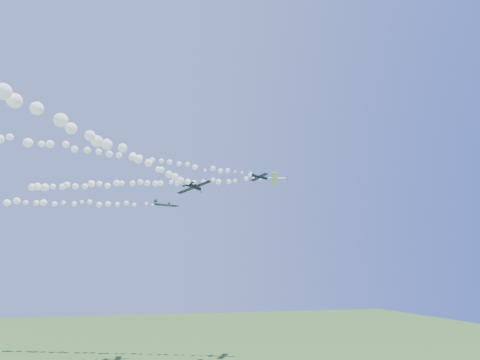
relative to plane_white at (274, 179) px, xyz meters
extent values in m
cylinder|color=silver|center=(-0.23, 0.09, 0.01)|extent=(6.69, 1.47, 1.29)
cone|color=silver|center=(3.11, -1.19, -0.19)|extent=(0.88, 0.96, 0.93)
cone|color=#AA2113|center=(3.57, -1.37, -0.22)|extent=(0.37, 0.34, 0.33)
cube|color=black|center=(3.44, -1.32, -0.21)|extent=(0.42, 0.67, 2.05)
cube|color=silver|center=(0.01, -0.04, -0.13)|extent=(4.25, 7.97, 2.53)
cube|color=silver|center=(-2.99, 1.16, 0.23)|extent=(1.83, 2.93, 0.94)
cube|color=#AA2113|center=(-2.98, 1.34, 0.81)|extent=(1.21, 0.79, 1.35)
sphere|color=black|center=(0.71, -0.15, 0.36)|extent=(1.12, 1.19, 1.03)
cylinder|color=#0C1534|center=(-6.36, -5.22, -0.93)|extent=(5.21, 3.04, 0.98)
cone|color=#0C1534|center=(-3.61, -4.25, -1.05)|extent=(0.91, 0.93, 0.75)
cone|color=silver|center=(-3.23, -4.12, -1.07)|extent=(0.36, 0.35, 0.26)
cube|color=black|center=(-3.33, -4.15, -1.06)|extent=(0.09, 0.33, 1.71)
cube|color=#0C1534|center=(-6.15, -5.16, -1.05)|extent=(3.51, 6.69, 0.92)
cube|color=#0C1534|center=(-8.65, -6.03, -0.79)|extent=(1.51, 2.45, 0.36)
cube|color=silver|center=(-8.72, -6.00, -0.30)|extent=(0.83, 0.49, 1.12)
sphere|color=black|center=(-5.64, -4.93, -0.63)|extent=(0.83, 0.90, 0.74)
cylinder|color=#323C49|center=(-30.10, 4.88, -7.96)|extent=(6.11, 1.98, 1.21)
cone|color=#323C49|center=(-26.85, 4.66, -8.15)|extent=(0.89, 0.92, 0.85)
cone|color=navy|center=(-26.40, 4.63, -8.18)|extent=(0.37, 0.33, 0.30)
cube|color=black|center=(-26.52, 4.64, -8.17)|extent=(0.16, 0.39, 1.91)
cube|color=#323C49|center=(-29.86, 4.88, -8.09)|extent=(2.06, 7.46, 1.15)
cube|color=#323C49|center=(-32.79, 5.05, -7.74)|extent=(1.05, 2.65, 0.45)
cube|color=navy|center=(-32.85, 4.99, -7.19)|extent=(1.02, 0.31, 1.26)
sphere|color=black|center=(-29.23, 4.77, -7.63)|extent=(0.81, 0.86, 0.85)
cylinder|color=black|center=(-25.93, -20.75, -7.93)|extent=(2.43, 6.39, 1.20)
cone|color=black|center=(-24.15, -17.82, -7.77)|extent=(1.02, 0.96, 0.89)
cone|color=gold|center=(-23.90, -17.41, -7.74)|extent=(0.37, 0.39, 0.31)
cube|color=black|center=(-23.97, -17.52, -7.75)|extent=(0.70, 0.35, 1.96)
cube|color=black|center=(-25.75, -20.54, -8.04)|extent=(7.19, 5.34, 2.51)
cube|color=black|center=(-27.42, -23.18, -8.02)|extent=(2.71, 2.17, 0.93)
cube|color=gold|center=(-27.62, -23.19, -7.47)|extent=(0.95, 1.05, 1.29)
sphere|color=black|center=(-25.57, -19.94, -7.51)|extent=(1.22, 1.12, 0.99)
camera|label=1|loc=(-37.40, -105.84, -26.24)|focal=30.00mm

